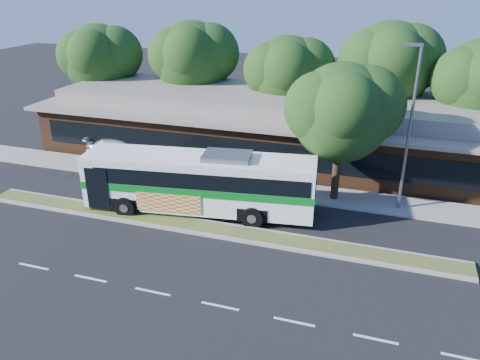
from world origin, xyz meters
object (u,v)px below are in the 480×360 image
(lamp_post, at_px, (409,126))
(sedan, at_px, (124,148))
(transit_bus, at_px, (200,179))
(sidewalk_tree, at_px, (349,110))

(lamp_post, bearing_deg, sedan, 172.52)
(lamp_post, xyz_separation_m, transit_bus, (-10.42, -3.59, -2.94))
(lamp_post, distance_m, sedan, 19.44)
(transit_bus, bearing_deg, lamp_post, 11.09)
(transit_bus, relative_size, sedan, 2.36)
(sedan, height_order, sidewalk_tree, sidewalk_tree)
(transit_bus, bearing_deg, sidewalk_tree, 20.50)
(sidewalk_tree, bearing_deg, lamp_post, -5.97)
(lamp_post, height_order, sidewalk_tree, lamp_post)
(lamp_post, xyz_separation_m, sidewalk_tree, (-3.17, 0.33, 0.48))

